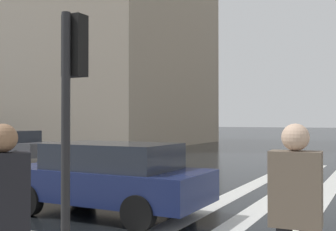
% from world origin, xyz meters
% --- Properties ---
extents(haussmann_block_mid, '(14.77, 29.44, 22.76)m').
position_xyz_m(haussmann_block_mid, '(19.89, 28.89, 11.15)').
color(haussmann_block_mid, tan).
rests_on(haussmann_block_mid, ground_plane).
extents(traffic_signal_post, '(0.44, 0.30, 3.16)m').
position_xyz_m(traffic_signal_post, '(-3.34, 4.87, 2.43)').
color(traffic_signal_post, '#232326').
rests_on(traffic_signal_post, sidewalk_pavement).
extents(car_dark_grey, '(1.85, 4.10, 1.41)m').
position_xyz_m(car_dark_grey, '(5.50, 15.93, 0.76)').
color(car_dark_grey, '#4C4C51').
rests_on(car_dark_grey, ground_plane).
extents(car_navy, '(1.85, 4.10, 1.41)m').
position_xyz_m(car_navy, '(-1.00, 5.95, 0.76)').
color(car_navy, navy).
rests_on(car_navy, ground_plane).
extents(pedestrian_by_billboard, '(0.46, 0.45, 1.68)m').
position_xyz_m(pedestrian_by_billboard, '(-5.54, 3.67, 1.14)').
color(pedestrian_by_billboard, black).
rests_on(pedestrian_by_billboard, sidewalk_pavement).
extents(pedestrian_far_down_pavement, '(0.26, 0.41, 1.68)m').
position_xyz_m(pedestrian_far_down_pavement, '(-4.35, 1.73, 1.14)').
color(pedestrian_far_down_pavement, '#6B5B4C').
rests_on(pedestrian_far_down_pavement, sidewalk_pavement).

